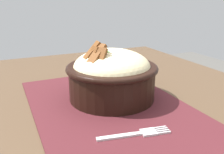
% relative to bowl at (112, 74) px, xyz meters
% --- Properties ---
extents(table, '(1.09, 0.81, 0.76)m').
position_rel_bowl_xyz_m(table, '(0.05, 0.00, -0.14)').
color(table, '#4C3826').
rests_on(table, ground_plane).
extents(placemat, '(0.47, 0.32, 0.00)m').
position_rel_bowl_xyz_m(placemat, '(0.04, -0.02, -0.06)').
color(placemat, '#47191E').
rests_on(placemat, table).
extents(bowl, '(0.24, 0.24, 0.13)m').
position_rel_bowl_xyz_m(bowl, '(0.00, 0.00, 0.00)').
color(bowl, black).
rests_on(bowl, placemat).
extents(fork, '(0.04, 0.13, 0.00)m').
position_rel_bowl_xyz_m(fork, '(0.16, -0.03, -0.05)').
color(fork, silver).
rests_on(fork, placemat).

